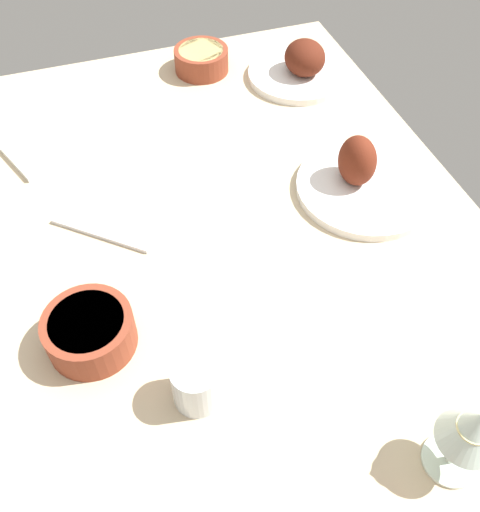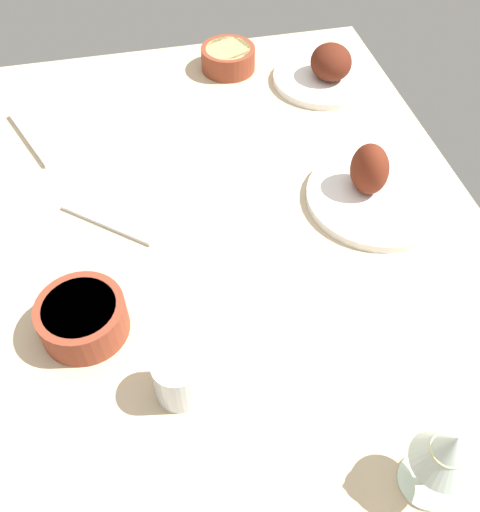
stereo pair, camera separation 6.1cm
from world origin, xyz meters
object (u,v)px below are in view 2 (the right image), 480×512
Objects in this scene: bowl_pasta at (228,58)px; wine_glass at (447,453)px; plate_far_side at (326,71)px; folded_napkin at (58,128)px; fork_loose at (106,225)px; water_tumbler at (178,378)px; plate_near_viewer at (374,188)px; bowl_onions at (82,317)px.

wine_glass is at bearing 2.78° from bowl_pasta.
plate_far_side is 88.63cm from wine_glass.
fork_loose is (29.49, 7.68, -0.20)cm from folded_napkin.
bowl_pasta is at bearing -177.22° from wine_glass.
folded_napkin is at bearing -166.22° from water_tumbler.
plate_near_viewer is 51.26cm from wine_glass.
bowl_onions is at bearing -128.62° from wine_glass.
bowl_pasta is at bearing 151.36° from bowl_onions.
bowl_onions is at bearing -137.23° from water_tumbler.
fork_loose is (-33.98, -7.89, -3.40)cm from water_tumbler.
plate_far_side reaches higher than folded_napkin.
folded_napkin reaches higher than fork_loose.
water_tumbler is at bearing 13.78° from folded_napkin.
wine_glass is (32.13, 40.21, 6.73)cm from bowl_onions.
plate_far_side is at bearing 169.90° from wine_glass.
bowl_pasta is at bearing 163.43° from water_tumbler.
folded_napkin is 1.05× the size of fork_loose.
wine_glass is (86.97, -15.50, 7.16)cm from plate_far_side.
bowl_onions reaches higher than folded_napkin.
wine_glass is (97.12, 4.72, 7.07)cm from bowl_pasta.
plate_far_side is 80.77cm from water_tumbler.
bowl_onions is at bearing 3.80° from folded_napkin.
plate_far_side is 1.18× the size of fork_loose.
plate_near_viewer is 50.27cm from water_tumbler.
bowl_pasta is 97.49cm from wine_glass.
water_tumbler is at bearing -52.84° from plate_near_viewer.
water_tumbler reaches higher than fork_loose.
bowl_pasta is (-10.15, -20.22, 0.08)cm from plate_far_side.
plate_far_side reaches higher than fork_loose.
water_tumbler is at bearing -124.05° from wine_glass.
plate_far_side is 1.59× the size of wine_glass.
bowl_pasta is at bearing -84.56° from fork_loose.
bowl_onions is at bearing -28.64° from bowl_pasta.
plate_near_viewer reaches higher than water_tumbler.
folded_napkin is (-33.12, -55.62, -1.91)cm from plate_near_viewer.
plate_near_viewer is at bearing 108.15° from bowl_onions.
bowl_onions is at bearing -71.85° from plate_near_viewer.
plate_far_side is 1.82× the size of bowl_pasta.
folded_napkin is (-63.48, -15.57, -3.20)cm from water_tumbler.
plate_near_viewer is at bearing 59.22° from folded_napkin.
folded_napkin is 30.48cm from fork_loose.
bowl_pasta is 0.65× the size of fork_loose.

